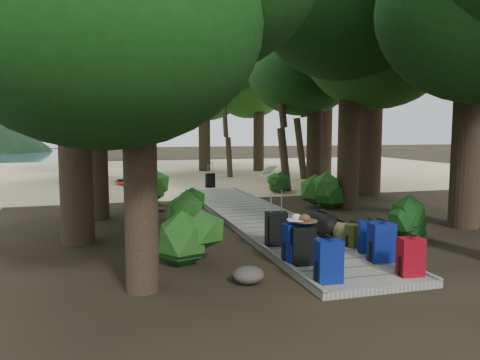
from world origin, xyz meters
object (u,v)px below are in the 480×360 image
object	(u,v)px
backpack_left_a	(329,259)
backpack_left_b	(303,243)
duffel_right_khaki	(340,230)
lone_suitcase_on_sand	(210,180)
duffel_right_black	(322,223)
backpack_right_c	(369,235)
backpack_right_b	(381,240)
suitcase_on_boardwalk	(276,229)
backpack_right_a	(411,255)
backpack_right_d	(355,234)
sun_lounger	(274,174)
backpack_left_c	(295,240)
kayak	(122,181)

from	to	relation	value
backpack_left_a	backpack_left_b	xyz separation A→B (m)	(0.01, 0.98, 0.01)
duffel_right_khaki	lone_suitcase_on_sand	distance (m)	10.42
duffel_right_black	backpack_left_a	bearing A→B (deg)	-118.89
backpack_right_c	backpack_right_b	bearing A→B (deg)	-79.78
suitcase_on_boardwalk	lone_suitcase_on_sand	bearing A→B (deg)	98.68
backpack_left_a	backpack_right_a	size ratio (longest dim) A/B	1.08
suitcase_on_boardwalk	backpack_right_d	bearing A→B (deg)	-4.00
backpack_right_b	lone_suitcase_on_sand	distance (m)	12.11
backpack_right_d	sun_lounger	distance (m)	13.52
backpack_right_c	duffel_right_black	size ratio (longest dim) A/B	0.84
backpack_right_d	lone_suitcase_on_sand	xyz separation A→B (m)	(-0.49, 11.04, -0.05)
backpack_right_d	backpack_left_b	bearing A→B (deg)	-169.78
backpack_left_b	duffel_right_black	xyz separation A→B (m)	(1.34, 2.06, -0.12)
backpack_right_a	backpack_right_d	distance (m)	1.90
backpack_left_c	kayak	distance (m)	13.72
backpack_left_c	lone_suitcase_on_sand	world-z (taller)	backpack_left_c
lone_suitcase_on_sand	backpack_left_c	bearing A→B (deg)	-100.39
backpack_left_b	backpack_left_c	distance (m)	0.20
backpack_left_c	backpack_left_b	bearing A→B (deg)	-77.26
duffel_right_khaki	sun_lounger	bearing A→B (deg)	68.63
backpack_right_c	duffel_right_khaki	size ratio (longest dim) A/B	1.16
backpack_right_a	duffel_right_khaki	xyz separation A→B (m)	(0.12, 2.53, -0.15)
backpack_right_d	lone_suitcase_on_sand	distance (m)	11.05
backpack_right_a	backpack_right_c	size ratio (longest dim) A/B	1.02
duffel_right_black	sun_lounger	xyz separation A→B (m)	(3.24, 11.96, -0.04)
backpack_left_a	backpack_right_b	size ratio (longest dim) A/B	0.96
lone_suitcase_on_sand	suitcase_on_boardwalk	bearing A→B (deg)	-100.56
duffel_right_khaki	duffel_right_black	world-z (taller)	duffel_right_black
backpack_left_b	duffel_right_khaki	xyz separation A→B (m)	(1.50, 1.50, -0.18)
backpack_right_d	sun_lounger	xyz separation A→B (m)	(3.10, 13.16, -0.04)
duffel_right_black	suitcase_on_boardwalk	distance (m)	1.51
backpack_left_a	backpack_right_b	bearing A→B (deg)	32.80
backpack_right_a	duffel_right_black	distance (m)	3.08
backpack_left_c	backpack_right_a	world-z (taller)	backpack_left_c
duffel_right_black	duffel_right_khaki	bearing A→B (deg)	-79.66
backpack_left_a	backpack_left_c	size ratio (longest dim) A/B	0.96
duffel_right_khaki	backpack_left_c	bearing A→B (deg)	-147.50
backpack_right_d	sun_lounger	world-z (taller)	sun_lounger
backpack_left_a	backpack_right_d	bearing A→B (deg)	54.76
backpack_left_a	suitcase_on_boardwalk	distance (m)	2.31
suitcase_on_boardwalk	lone_suitcase_on_sand	distance (m)	10.62
duffel_right_khaki	lone_suitcase_on_sand	xyz separation A→B (m)	(-0.51, 10.41, 0.01)
suitcase_on_boardwalk	lone_suitcase_on_sand	size ratio (longest dim) A/B	1.15
backpack_right_a	backpack_left_c	bearing A→B (deg)	146.91
kayak	backpack_right_a	bearing A→B (deg)	-96.57
backpack_left_b	backpack_right_d	distance (m)	1.71
backpack_left_c	backpack_right_c	size ratio (longest dim) A/B	1.14
backpack_left_a	duffel_right_khaki	xyz separation A→B (m)	(1.50, 2.48, -0.17)
suitcase_on_boardwalk	lone_suitcase_on_sand	world-z (taller)	suitcase_on_boardwalk
backpack_right_b	backpack_right_d	size ratio (longest dim) A/B	1.52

